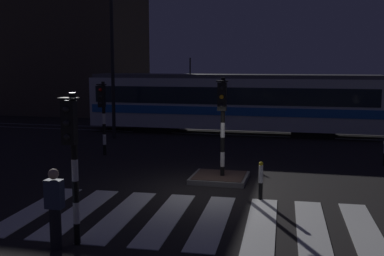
# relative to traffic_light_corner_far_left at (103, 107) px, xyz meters

# --- Properties ---
(ground_plane) EXTENTS (120.00, 120.00, 0.00)m
(ground_plane) POSITION_rel_traffic_light_corner_far_left_xyz_m (5.46, -4.71, -2.04)
(ground_plane) COLOR black
(rail_near) EXTENTS (80.00, 0.12, 0.03)m
(rail_near) POSITION_rel_traffic_light_corner_far_left_xyz_m (5.46, 6.77, -2.02)
(rail_near) COLOR #59595E
(rail_near) RESTS_ON ground
(rail_far) EXTENTS (80.00, 0.12, 0.03)m
(rail_far) POSITION_rel_traffic_light_corner_far_left_xyz_m (5.46, 8.20, -2.02)
(rail_far) COLOR #59595E
(rail_far) RESTS_ON ground
(crosswalk_zebra) EXTENTS (9.11, 4.46, 0.02)m
(crosswalk_zebra) POSITION_rel_traffic_light_corner_far_left_xyz_m (5.46, -7.12, -2.03)
(crosswalk_zebra) COLOR silver
(crosswalk_zebra) RESTS_ON ground
(traffic_island) EXTENTS (1.81, 1.72, 0.18)m
(traffic_island) POSITION_rel_traffic_light_corner_far_left_xyz_m (5.50, -3.06, -1.95)
(traffic_island) COLOR slate
(traffic_island) RESTS_ON ground
(traffic_light_corner_far_left) EXTENTS (0.36, 0.42, 3.09)m
(traffic_light_corner_far_left) POSITION_rel_traffic_light_corner_far_left_xyz_m (0.00, 0.00, 0.00)
(traffic_light_corner_far_left) COLOR black
(traffic_light_corner_far_left) RESTS_ON ground
(traffic_light_kerb_mid_left) EXTENTS (0.36, 0.42, 3.25)m
(traffic_light_kerb_mid_left) POSITION_rel_traffic_light_corner_far_left_xyz_m (3.51, -9.32, 0.10)
(traffic_light_kerb_mid_left) COLOR black
(traffic_light_kerb_mid_left) RESTS_ON ground
(traffic_light_median_centre) EXTENTS (0.36, 0.42, 3.39)m
(traffic_light_median_centre) POSITION_rel_traffic_light_corner_far_left_xyz_m (5.60, -3.20, 0.20)
(traffic_light_median_centre) COLOR black
(traffic_light_median_centre) RESTS_ON ground
(street_lamp_trackside_left) EXTENTS (0.44, 1.21, 7.61)m
(street_lamp_trackside_left) POSITION_rel_traffic_light_corner_far_left_xyz_m (-1.35, 4.07, 2.75)
(street_lamp_trackside_left) COLOR black
(street_lamp_trackside_left) RESTS_ON ground
(tram) EXTENTS (15.98, 2.58, 4.15)m
(tram) POSITION_rel_traffic_light_corner_far_left_xyz_m (4.30, 7.48, -0.29)
(tram) COLOR silver
(tram) RESTS_ON ground
(pedestrian_waiting_at_kerb) EXTENTS (0.36, 0.24, 1.71)m
(pedestrian_waiting_at_kerb) POSITION_rel_traffic_light_corner_far_left_xyz_m (3.20, -9.57, -1.16)
(pedestrian_waiting_at_kerb) COLOR black
(pedestrian_waiting_at_kerb) RESTS_ON ground
(bollard_island_edge) EXTENTS (0.12, 0.12, 1.11)m
(bollard_island_edge) POSITION_rel_traffic_light_corner_far_left_xyz_m (7.02, -5.01, -1.48)
(bollard_island_edge) COLOR black
(bollard_island_edge) RESTS_ON ground
(building_backdrop) EXTENTS (14.07, 8.00, 9.36)m
(building_backdrop) POSITION_rel_traffic_light_corner_far_left_xyz_m (-11.80, 16.29, 2.64)
(building_backdrop) COLOR #42382D
(building_backdrop) RESTS_ON ground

